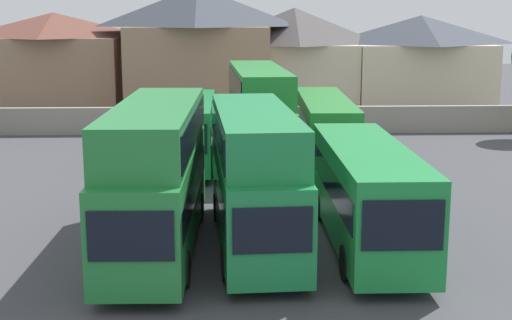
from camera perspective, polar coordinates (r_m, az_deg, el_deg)
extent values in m
plane|color=#424247|center=(43.02, -0.77, 0.86)|extent=(140.00, 140.00, 0.00)
cube|color=gray|center=(48.46, -0.95, 3.16)|extent=(56.00, 0.50, 1.80)
cube|color=#227A36|center=(24.78, -7.81, -2.84)|extent=(2.88, 11.25, 3.06)
cube|color=black|center=(19.33, -9.84, -5.94)|extent=(2.29, 0.14, 1.38)
cube|color=black|center=(24.69, -7.83, -2.02)|extent=(2.90, 10.36, 0.96)
cube|color=#227A36|center=(24.58, -7.88, 2.55)|extent=(2.82, 10.69, 1.57)
cube|color=black|center=(24.58, -7.88, 2.55)|extent=(2.89, 10.13, 1.10)
cylinder|color=black|center=(21.75, -5.65, -8.55)|extent=(0.33, 1.11, 1.10)
cylinder|color=black|center=(22.09, -11.92, -8.44)|extent=(0.33, 1.11, 1.10)
cylinder|color=black|center=(28.35, -4.48, -3.71)|extent=(0.33, 1.11, 1.10)
cylinder|color=black|center=(28.60, -9.28, -3.69)|extent=(0.33, 1.11, 1.10)
cube|color=#1B803F|center=(24.90, -0.09, -2.84)|extent=(3.09, 10.41, 2.91)
cube|color=black|center=(19.86, 1.31, -5.56)|extent=(2.21, 0.21, 1.31)
cube|color=black|center=(24.81, -0.09, -2.06)|extent=(3.08, 9.59, 0.92)
cube|color=#1B803F|center=(24.69, -0.15, 2.27)|extent=(3.01, 9.89, 1.50)
cube|color=black|center=(24.69, -0.15, 2.27)|extent=(3.07, 9.38, 1.05)
cylinder|color=black|center=(22.38, 3.66, -7.93)|extent=(0.36, 1.12, 1.10)
cylinder|color=black|center=(22.15, -2.32, -8.13)|extent=(0.36, 1.12, 1.10)
cylinder|color=black|center=(28.41, 1.63, -3.65)|extent=(0.36, 1.12, 1.10)
cylinder|color=black|center=(28.22, -3.04, -3.76)|extent=(0.36, 1.12, 1.10)
cube|color=#1A8539|center=(25.21, 8.72, -2.49)|extent=(2.61, 10.48, 3.17)
cube|color=black|center=(20.15, 11.49, -5.07)|extent=(2.26, 0.09, 1.43)
cube|color=black|center=(25.12, 8.75, -1.65)|extent=(2.65, 9.64, 1.00)
cylinder|color=black|center=(22.83, 13.05, -7.81)|extent=(0.31, 1.10, 1.10)
cylinder|color=black|center=(22.35, 7.14, -8.03)|extent=(0.31, 1.10, 1.10)
cylinder|color=black|center=(28.86, 9.77, -3.57)|extent=(0.31, 1.10, 1.10)
cylinder|color=black|center=(28.48, 5.11, -3.65)|extent=(0.31, 1.10, 1.10)
cube|color=#17823C|center=(38.53, -5.26, 2.43)|extent=(2.59, 10.47, 3.11)
cube|color=black|center=(33.31, -5.79, 1.63)|extent=(2.22, 0.09, 1.40)
cube|color=black|center=(38.47, -5.27, 2.98)|extent=(2.63, 9.63, 0.98)
cylinder|color=black|center=(35.55, -3.65, -0.55)|extent=(0.31, 1.10, 1.10)
cylinder|color=black|center=(35.70, -7.38, -0.57)|extent=(0.31, 1.10, 1.10)
cylinder|color=black|center=(41.90, -3.38, 1.32)|extent=(0.31, 1.10, 1.10)
cylinder|color=black|center=(42.03, -6.55, 1.29)|extent=(0.31, 1.10, 1.10)
cube|color=#228130|center=(38.58, 0.25, 2.48)|extent=(3.15, 12.11, 3.09)
cube|color=black|center=(32.62, 1.22, 1.45)|extent=(2.26, 0.19, 1.39)
cube|color=black|center=(38.52, 0.25, 3.02)|extent=(3.15, 11.15, 0.97)
cube|color=#228130|center=(38.57, 0.21, 6.05)|extent=(3.07, 11.50, 1.68)
cube|color=black|center=(38.57, 0.21, 6.05)|extent=(3.14, 10.91, 1.18)
cylinder|color=black|center=(35.33, 2.71, -0.62)|extent=(0.35, 1.11, 1.10)
cylinder|color=black|center=(35.10, -1.12, -0.69)|extent=(0.35, 1.11, 1.10)
cylinder|color=black|center=(42.57, 1.37, 1.50)|extent=(0.35, 1.11, 1.10)
cylinder|color=black|center=(42.38, -1.81, 1.45)|extent=(0.35, 1.11, 1.10)
cube|color=#23822E|center=(39.03, 5.44, 2.57)|extent=(2.87, 11.75, 3.15)
cube|color=black|center=(33.22, 6.41, 1.63)|extent=(2.16, 0.16, 1.42)
cube|color=black|center=(38.97, 5.45, 3.12)|extent=(2.88, 10.82, 0.99)
cylinder|color=black|center=(35.88, 7.74, -0.52)|extent=(0.34, 1.11, 1.10)
cylinder|color=black|center=(35.64, 4.15, -0.53)|extent=(0.34, 1.11, 1.10)
cylinder|color=black|center=(42.92, 6.44, 1.51)|extent=(0.34, 1.11, 1.10)
cylinder|color=black|center=(42.72, 3.43, 1.51)|extent=(0.34, 1.11, 1.10)
cube|color=#9E7A60|center=(59.98, -15.42, 6.42)|extent=(10.33, 7.42, 6.05)
pyramid|color=brown|center=(59.78, -15.63, 10.21)|extent=(10.85, 7.79, 1.90)
cube|color=#9E7A60|center=(56.79, -4.54, 6.96)|extent=(10.68, 7.91, 6.90)
pyramid|color=#3D424C|center=(56.61, -4.62, 11.95)|extent=(11.22, 8.31, 2.99)
cube|color=beige|center=(58.36, 2.99, 6.40)|extent=(9.61, 6.64, 5.48)
pyramid|color=#514C4C|center=(58.13, 3.04, 10.49)|extent=(10.09, 6.97, 2.84)
cube|color=beige|center=(60.41, 12.69, 6.31)|extent=(10.63, 7.69, 5.48)
pyramid|color=#3D424C|center=(60.19, 12.86, 9.97)|extent=(11.16, 8.07, 2.25)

